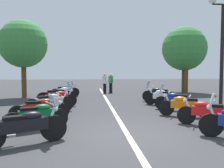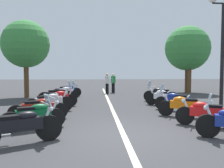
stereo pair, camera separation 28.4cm
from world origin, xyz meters
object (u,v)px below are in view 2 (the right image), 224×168
at_px(motorcycle_right_row_2, 184,106).
at_px(motorcycle_left_row_7, 68,91).
at_px(roadside_tree_0, 190,48).
at_px(motorcycle_left_row_5, 58,95).
at_px(motorcycle_right_row_5, 160,94).
at_px(street_lamp_twin_globe, 223,34).
at_px(bystander_2, 107,82).
at_px(motorcycle_left_row_0, 20,126).
at_px(motorcycle_right_row_3, 176,101).
at_px(bystander_1, 113,81).
at_px(motorcycle_left_row_2, 39,108).
at_px(motorcycle_left_row_4, 57,98).
at_px(motorcycle_right_row_1, 206,113).
at_px(motorcycle_left_row_6, 64,93).
at_px(roadside_tree_1, 187,48).
at_px(motorcycle_left_row_3, 49,102).
at_px(motorcycle_left_row_1, 34,115).
at_px(roadside_tree_2, 26,44).
at_px(motorcycle_right_row_4, 164,97).

bearing_deg(motorcycle_right_row_2, motorcycle_left_row_7, -28.15).
bearing_deg(motorcycle_right_row_2, roadside_tree_0, -89.18).
xyz_separation_m(motorcycle_left_row_5, motorcycle_right_row_5, (0.12, -5.75, -0.01)).
distance_m(street_lamp_twin_globe, bystander_2, 10.53).
height_order(motorcycle_left_row_0, roadside_tree_0, roadside_tree_0).
xyz_separation_m(motorcycle_left_row_7, motorcycle_right_row_5, (-2.76, -5.56, 0.01)).
relative_size(motorcycle_right_row_3, bystander_2, 1.10).
height_order(motorcycle_right_row_2, bystander_1, bystander_1).
relative_size(motorcycle_right_row_2, bystander_1, 1.22).
height_order(motorcycle_left_row_0, motorcycle_left_row_2, motorcycle_left_row_0).
xyz_separation_m(motorcycle_left_row_4, motorcycle_right_row_1, (-4.30, -5.45, -0.01)).
xyz_separation_m(motorcycle_left_row_6, roadside_tree_1, (4.26, -9.43, 3.14)).
distance_m(motorcycle_left_row_7, motorcycle_right_row_5, 6.21).
relative_size(motorcycle_left_row_3, bystander_2, 1.23).
distance_m(motorcycle_left_row_0, motorcycle_right_row_2, 6.12).
relative_size(motorcycle_left_row_1, roadside_tree_2, 0.36).
bearing_deg(motorcycle_left_row_1, motorcycle_right_row_5, 20.89).
height_order(motorcycle_left_row_1, motorcycle_left_row_5, motorcycle_left_row_5).
distance_m(motorcycle_left_row_0, roadside_tree_0, 15.78).
distance_m(motorcycle_left_row_6, roadside_tree_1, 10.81).
xyz_separation_m(motorcycle_right_row_3, roadside_tree_2, (5.82, 8.24, 3.09)).
bearing_deg(roadside_tree_2, motorcycle_right_row_2, -131.67).
bearing_deg(motorcycle_right_row_5, motorcycle_left_row_0, 86.93).
bearing_deg(bystander_2, motorcycle_left_row_0, 43.65).
relative_size(motorcycle_right_row_1, street_lamp_twin_globe, 0.38).
relative_size(bystander_2, roadside_tree_2, 0.31).
bearing_deg(motorcycle_right_row_1, roadside_tree_0, -81.60).
xyz_separation_m(motorcycle_right_row_2, roadside_tree_2, (7.19, 8.08, 3.10)).
height_order(roadside_tree_0, roadside_tree_2, roadside_tree_2).
height_order(motorcycle_right_row_1, bystander_1, bystander_1).
xyz_separation_m(motorcycle_left_row_5, motorcycle_left_row_7, (2.88, -0.18, -0.02)).
relative_size(motorcycle_left_row_4, roadside_tree_1, 0.35).
bearing_deg(motorcycle_right_row_1, motorcycle_left_row_4, -9.92).
bearing_deg(roadside_tree_1, motorcycle_right_row_3, 155.17).
distance_m(motorcycle_left_row_3, street_lamp_twin_globe, 7.55).
distance_m(motorcycle_left_row_6, motorcycle_right_row_2, 7.69).
distance_m(motorcycle_left_row_0, motorcycle_left_row_1, 1.47).
relative_size(motorcycle_left_row_4, motorcycle_right_row_1, 1.07).
xyz_separation_m(motorcycle_right_row_3, bystander_1, (8.58, 2.17, 0.46)).
relative_size(motorcycle_left_row_6, bystander_2, 1.16).
xyz_separation_m(motorcycle_left_row_1, motorcycle_right_row_4, (4.40, -5.43, 0.01)).
relative_size(motorcycle_left_row_0, motorcycle_left_row_7, 1.08).
xyz_separation_m(motorcycle_left_row_4, bystander_1, (7.20, -3.33, 0.46)).
bearing_deg(motorcycle_right_row_3, street_lamp_twin_globe, 165.87).
bearing_deg(motorcycle_left_row_7, roadside_tree_0, -13.05).
relative_size(motorcycle_left_row_0, motorcycle_left_row_2, 0.95).
height_order(motorcycle_right_row_2, motorcycle_right_row_5, motorcycle_right_row_5).
bearing_deg(bystander_1, motorcycle_left_row_4, -152.01).
bearing_deg(roadside_tree_2, motorcycle_right_row_4, -118.07).
bearing_deg(bystander_1, roadside_tree_0, -43.53).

